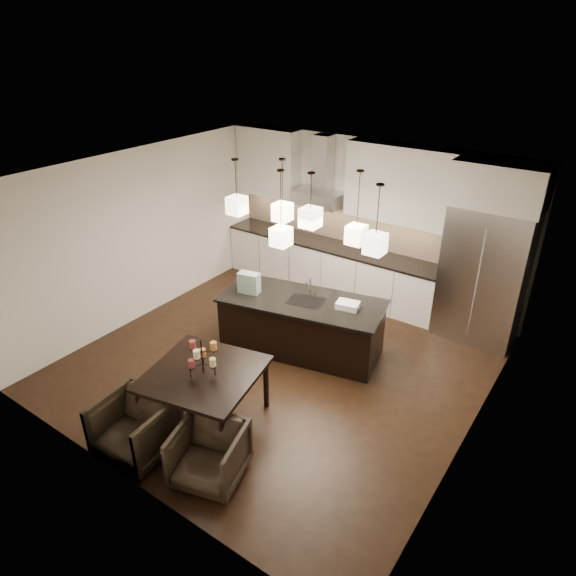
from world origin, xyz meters
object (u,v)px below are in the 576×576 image
Objects in this scene: island_body at (302,326)px; armchair_left at (135,428)px; armchair_right at (209,455)px; dining_table at (206,397)px; refrigerator at (483,275)px.

island_body is 2.92× the size of armchair_left.
island_body is 2.74m from armchair_right.
armchair_left is (-0.37, -2.88, -0.05)m from island_body.
island_body is at bearing 76.33° from dining_table.
refrigerator is at bearing 30.75° from island_body.
refrigerator is at bearing 57.51° from armchair_left.
armchair_right is (0.96, 0.20, -0.03)m from armchair_left.
refrigerator is at bearing 50.02° from dining_table.
armchair_right is (0.65, -0.64, -0.05)m from dining_table.
dining_table is at bearing 64.23° from armchair_left.
refrigerator is 1.69× the size of dining_table.
dining_table is (-2.10, -3.94, -0.69)m from refrigerator.
refrigerator is 2.87m from island_body.
refrigerator is at bearing 56.51° from armchair_right.
refrigerator is 4.52m from dining_table.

